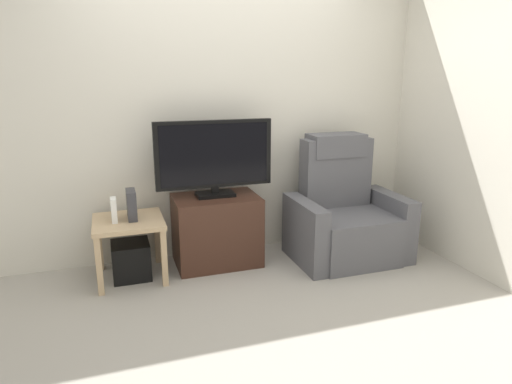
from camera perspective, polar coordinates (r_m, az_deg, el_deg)
The scene contains 10 objects.
ground_plane at distance 3.31m, azimuth 0.60°, elevation -14.13°, with size 6.40×6.40×0.00m, color #9E998E.
wall_back at distance 3.99m, azimuth -4.76°, elevation 10.42°, with size 6.40×0.06×2.60m, color beige.
wall_side at distance 3.95m, azimuth 27.70°, elevation 8.75°, with size 0.06×4.48×2.60m, color beige.
tv_stand at distance 3.88m, azimuth -5.04°, elevation -4.83°, with size 0.71×0.49×0.60m.
television at distance 3.74m, azimuth -5.33°, elevation 4.51°, with size 0.98×0.20×0.64m.
recliner_armchair at distance 4.09m, azimuth 11.20°, elevation -2.99°, with size 0.98×0.78×1.08m.
side_table at distance 3.70m, azimuth -15.89°, elevation -4.57°, with size 0.54×0.54×0.49m.
subwoofer_box at distance 3.79m, azimuth -15.61°, elevation -8.35°, with size 0.30×0.30×0.30m, color black.
book_upright at distance 3.62m, azimuth -17.65°, elevation -2.20°, with size 0.04×0.12×0.19m, color white.
game_console at distance 3.65m, azimuth -15.57°, elevation -1.57°, with size 0.07×0.20×0.23m, color #333338.
Camera 1 is at (-0.95, -2.74, 1.61)m, focal length 31.41 mm.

